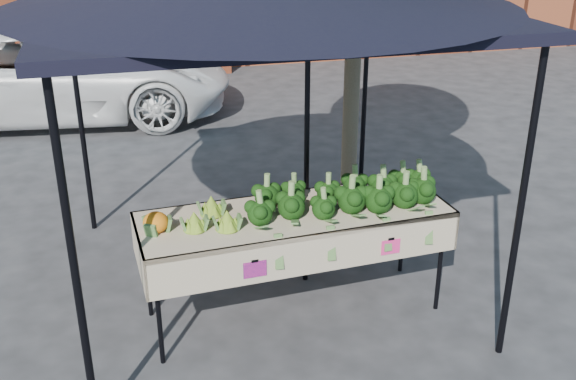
# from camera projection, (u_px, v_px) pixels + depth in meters

# --- Properties ---
(ground) EXTENTS (90.00, 90.00, 0.00)m
(ground) POSITION_uv_depth(u_px,v_px,m) (294.00, 305.00, 5.56)
(ground) COLOR #28282A
(table) EXTENTS (2.44, 0.93, 0.90)m
(table) POSITION_uv_depth(u_px,v_px,m) (295.00, 263.00, 5.30)
(table) COLOR beige
(table) RESTS_ON ground
(canopy) EXTENTS (3.16, 3.16, 2.74)m
(canopy) POSITION_uv_depth(u_px,v_px,m) (262.00, 133.00, 5.38)
(canopy) COLOR black
(canopy) RESTS_ON ground
(broccoli_heap) EXTENTS (1.60, 0.57, 0.26)m
(broccoli_heap) POSITION_uv_depth(u_px,v_px,m) (342.00, 190.00, 5.18)
(broccoli_heap) COLOR black
(broccoli_heap) RESTS_ON table
(romanesco_cluster) EXTENTS (0.43, 0.47, 0.20)m
(romanesco_cluster) POSITION_uv_depth(u_px,v_px,m) (208.00, 211.00, 4.90)
(romanesco_cluster) COLOR #84A42B
(romanesco_cluster) RESTS_ON table
(cauliflower_pair) EXTENTS (0.20, 0.20, 0.18)m
(cauliflower_pair) POSITION_uv_depth(u_px,v_px,m) (156.00, 220.00, 4.78)
(cauliflower_pair) COLOR orange
(cauliflower_pair) RESTS_ON table
(street_tree) EXTENTS (2.17, 2.17, 4.28)m
(street_tree) POSITION_uv_depth(u_px,v_px,m) (354.00, 18.00, 5.84)
(street_tree) COLOR #1E4C14
(street_tree) RESTS_ON ground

